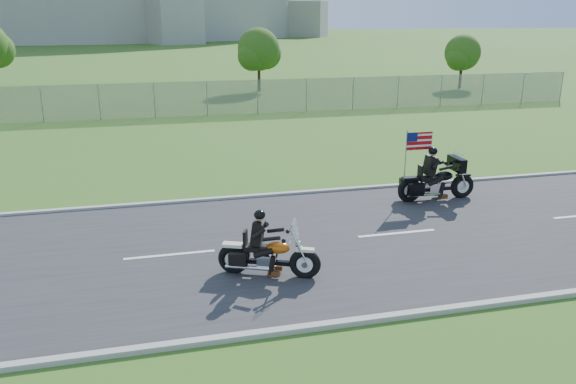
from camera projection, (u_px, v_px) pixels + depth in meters
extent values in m
plane|color=#385C1C|center=(250.00, 249.00, 14.20)|extent=(420.00, 420.00, 0.00)
cube|color=#28282B|center=(250.00, 248.00, 14.19)|extent=(120.00, 8.00, 0.04)
cube|color=#9E9B93|center=(228.00, 198.00, 17.94)|extent=(120.00, 0.18, 0.12)
cube|color=#9E9B93|center=(288.00, 331.00, 10.43)|extent=(120.00, 0.18, 0.12)
cube|color=gray|center=(99.00, 102.00, 31.30)|extent=(60.00, 0.03, 2.00)
cylinder|color=#382316|center=(259.00, 75.00, 42.96)|extent=(0.22, 0.22, 2.52)
sphere|color=#285215|center=(259.00, 49.00, 42.39)|extent=(3.20, 3.20, 3.20)
sphere|color=#285215|center=(266.00, 54.00, 43.09)|extent=(2.40, 2.40, 2.40)
sphere|color=#285215|center=(252.00, 56.00, 42.03)|extent=(2.24, 2.24, 2.24)
cylinder|color=#382316|center=(461.00, 74.00, 44.76)|extent=(0.22, 0.22, 2.24)
sphere|color=#285215|center=(463.00, 52.00, 44.25)|extent=(2.80, 2.80, 2.80)
sphere|color=#285215|center=(466.00, 56.00, 44.86)|extent=(2.10, 2.10, 2.10)
sphere|color=#285215|center=(459.00, 58.00, 43.94)|extent=(1.96, 1.96, 1.96)
torus|color=black|center=(305.00, 264.00, 12.48)|extent=(0.73, 0.44, 0.71)
torus|color=black|center=(233.00, 259.00, 12.72)|extent=(0.73, 0.44, 0.71)
ellipsoid|color=#BC530D|center=(278.00, 248.00, 12.46)|extent=(0.62, 0.49, 0.27)
cube|color=black|center=(256.00, 248.00, 12.55)|extent=(0.60, 0.47, 0.12)
cube|color=black|center=(258.00, 232.00, 12.43)|extent=(0.36, 0.45, 0.53)
sphere|color=black|center=(260.00, 215.00, 12.30)|extent=(0.34, 0.34, 0.26)
cube|color=silver|center=(295.00, 229.00, 12.27)|extent=(0.21, 0.42, 0.39)
torus|color=black|center=(462.00, 186.00, 17.98)|extent=(0.79, 0.20, 0.79)
torus|color=black|center=(410.00, 190.00, 17.59)|extent=(0.79, 0.20, 0.79)
ellipsoid|color=black|center=(444.00, 176.00, 17.72)|extent=(0.60, 0.35, 0.30)
cube|color=black|center=(428.00, 178.00, 17.61)|extent=(0.59, 0.33, 0.13)
cube|color=black|center=(430.00, 165.00, 17.50)|extent=(0.26, 0.43, 0.59)
sphere|color=black|center=(433.00, 151.00, 17.37)|extent=(0.29, 0.29, 0.29)
cube|color=black|center=(457.00, 164.00, 17.70)|extent=(0.24, 0.86, 0.43)
cube|color=#B70C11|center=(419.00, 141.00, 17.40)|extent=(0.86, 0.03, 0.56)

